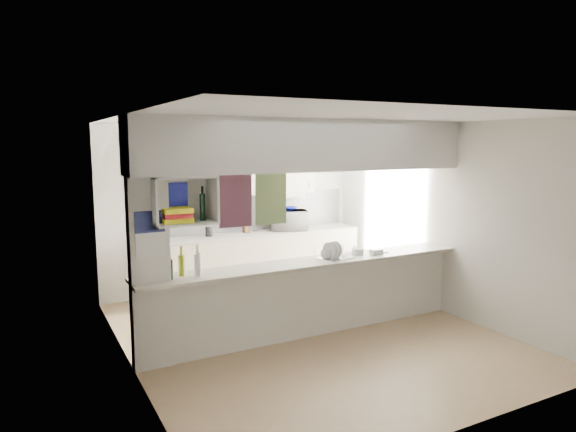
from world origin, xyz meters
TOP-DOWN VIEW (x-y plane):
  - floor at (0.00, 0.00)m, footprint 4.80×4.80m
  - ceiling at (0.00, 0.00)m, footprint 4.80×4.80m
  - wall_back at (0.00, 2.40)m, footprint 4.20×0.00m
  - wall_left at (-2.10, 0.00)m, footprint 0.00×4.80m
  - wall_right at (2.10, 0.00)m, footprint 0.00×4.80m
  - servery_partition at (-0.17, 0.00)m, footprint 4.20×0.50m
  - cubby_shelf at (-1.57, -0.06)m, footprint 0.65×0.35m
  - kitchen_run at (0.16, 2.14)m, footprint 3.60×0.63m
  - microwave at (0.85, 2.10)m, footprint 0.68×0.57m
  - bowl at (0.85, 2.09)m, footprint 0.23×0.23m
  - dish_rack at (0.35, -0.01)m, footprint 0.47×0.40m
  - cup at (0.22, -0.02)m, footprint 0.14×0.14m
  - wine_bottles at (-1.54, -0.01)m, footprint 0.37×0.15m
  - plastic_tubs at (0.83, 0.00)m, footprint 0.49×0.23m
  - utensil_jar at (-0.51, 2.15)m, footprint 0.11×0.11m
  - knife_block at (0.12, 2.18)m, footprint 0.10×0.09m

SIDE VIEW (x-z plane):
  - floor at x=0.00m, z-range 0.00..0.00m
  - kitchen_run at x=0.16m, z-range -0.29..1.95m
  - plastic_tubs at x=0.83m, z-range 0.92..0.99m
  - cup at x=0.22m, z-range 0.94..1.03m
  - utensil_jar at x=-0.51m, z-range 0.92..1.07m
  - dish_rack at x=0.35m, z-range 0.90..1.12m
  - knife_block at x=0.12m, z-range 0.92..1.10m
  - wine_bottles at x=-1.54m, z-range 0.87..1.21m
  - microwave at x=0.85m, z-range 0.92..1.24m
  - bowl at x=0.85m, z-range 1.24..1.30m
  - wall_back at x=0.00m, z-range -0.80..3.40m
  - wall_left at x=-2.10m, z-range -1.10..3.70m
  - wall_right at x=2.10m, z-range -1.10..3.70m
  - servery_partition at x=-0.17m, z-range 0.36..2.96m
  - cubby_shelf at x=-1.57m, z-range 1.46..1.96m
  - ceiling at x=0.00m, z-range 2.60..2.60m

